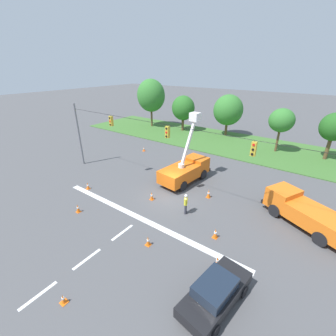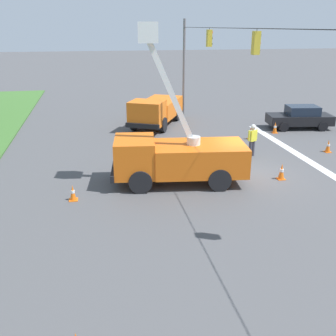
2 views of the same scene
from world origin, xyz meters
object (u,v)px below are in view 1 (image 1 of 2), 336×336
tree_far_west (151,96)px  road_worker (186,203)px  traffic_cone_foreground_left (88,186)px  traffic_cone_mid_right (152,196)px  tree_centre (228,110)px  traffic_cone_centre_line (144,149)px  utility_truck_bucket_lift (186,169)px  traffic_cone_near_bucket (217,261)px  tree_west (183,108)px  traffic_cone_far_right (215,233)px  traffic_cone_lane_edge_b (63,299)px  tree_east (282,121)px  traffic_cone_far_left (148,241)px  tree_far_east (334,127)px  utility_truck_support_near (305,212)px  traffic_cone_lane_edge_a (197,162)px  traffic_cone_foreground_right (209,193)px  sedan_black (215,292)px  traffic_cone_mid_left (78,208)px

tree_far_west → road_worker: 29.17m
traffic_cone_foreground_left → traffic_cone_mid_right: 6.62m
tree_far_west → traffic_cone_mid_right: tree_far_west is taller
tree_centre → traffic_cone_centre_line: bearing=-114.5°
utility_truck_bucket_lift → traffic_cone_near_bucket: bearing=-48.4°
tree_far_west → traffic_cone_centre_line: 14.92m
utility_truck_bucket_lift → tree_west: bearing=123.2°
road_worker → traffic_cone_near_bucket: 5.55m
traffic_cone_far_right → traffic_cone_centre_line: bearing=146.7°
utility_truck_bucket_lift → traffic_cone_lane_edge_b: utility_truck_bucket_lift is taller
tree_east → traffic_cone_near_bucket: tree_east is taller
road_worker → traffic_cone_mid_right: size_ratio=2.31×
tree_west → utility_truck_bucket_lift: size_ratio=0.91×
traffic_cone_near_bucket → traffic_cone_far_left: (-4.48, -1.08, -0.01)m
tree_far_west → tree_far_east: (28.71, -0.21, -1.65)m
traffic_cone_near_bucket → utility_truck_support_near: bearing=64.3°
tree_far_east → traffic_cone_mid_right: size_ratio=7.74×
traffic_cone_near_bucket → traffic_cone_lane_edge_a: 15.31m
tree_east → traffic_cone_far_right: (0.54, -20.71, -3.99)m
tree_centre → traffic_cone_foreground_right: bearing=-71.6°
tree_far_west → tree_centre: tree_far_west is taller
utility_truck_bucket_lift → tree_east: bearing=69.0°
utility_truck_bucket_lift → traffic_cone_foreground_left: utility_truck_bucket_lift is taller
traffic_cone_foreground_right → traffic_cone_near_bucket: 7.73m
tree_centre → traffic_cone_mid_right: tree_centre is taller
tree_far_east → traffic_cone_lane_edge_a: bearing=-139.2°
sedan_black → traffic_cone_near_bucket: bearing=111.2°
tree_east → tree_far_east: (5.77, 0.70, -0.19)m
tree_centre → traffic_cone_foreground_right: size_ratio=8.25×
tree_far_west → tree_centre: size_ratio=1.30×
utility_truck_support_near → traffic_cone_mid_right: bearing=-160.7°
tree_far_east → traffic_cone_near_bucket: bearing=-99.8°
utility_truck_support_near → traffic_cone_mid_right: 12.13m
traffic_cone_far_left → traffic_cone_far_right: (3.34, 3.27, 0.03)m
utility_truck_bucket_lift → traffic_cone_lane_edge_a: size_ratio=10.36×
traffic_cone_far_right → traffic_cone_mid_right: bearing=169.8°
road_worker → traffic_cone_centre_line: bearing=144.0°
traffic_cone_far_right → tree_east: bearing=91.5°
tree_far_east → sedan_black: tree_far_east is taller
tree_centre → sedan_black: tree_centre is taller
traffic_cone_mid_right → traffic_cone_lane_edge_b: bearing=-75.9°
tree_far_east → traffic_cone_mid_left: (-15.64, -25.18, -3.82)m
road_worker → traffic_cone_lane_edge_a: size_ratio=2.67×
traffic_cone_mid_right → traffic_cone_far_right: 6.82m
traffic_cone_lane_edge_a → traffic_cone_centre_line: traffic_cone_lane_edge_a is taller
tree_far_west → utility_truck_bucket_lift: size_ratio=1.28×
road_worker → traffic_cone_lane_edge_b: size_ratio=3.04×
tree_west → tree_far_east: (22.16, -1.09, 0.10)m
tree_west → sedan_black: bearing=-54.9°
tree_west → traffic_cone_centre_line: size_ratio=9.48×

